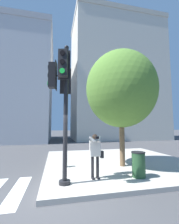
% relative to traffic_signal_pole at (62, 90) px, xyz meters
% --- Properties ---
extents(ground_plane, '(160.00, 160.00, 0.00)m').
position_rel_traffic_signal_pole_xyz_m(ground_plane, '(-0.16, -0.50, -3.39)').
color(ground_plane, '#424244').
extents(sidewalk_corner, '(8.00, 8.00, 0.16)m').
position_rel_traffic_signal_pole_xyz_m(sidewalk_corner, '(3.34, 3.00, -3.31)').
color(sidewalk_corner, '#ADA89E').
rests_on(sidewalk_corner, ground_plane).
extents(traffic_signal_pole, '(0.86, 1.29, 4.90)m').
position_rel_traffic_signal_pole_xyz_m(traffic_signal_pole, '(0.00, 0.00, 0.00)').
color(traffic_signal_pole, black).
rests_on(traffic_signal_pole, sidewalk_corner).
extents(person_photographer, '(0.58, 0.54, 1.65)m').
position_rel_traffic_signal_pole_xyz_m(person_photographer, '(1.30, 0.32, -2.25)').
color(person_photographer, black).
rests_on(person_photographer, sidewalk_corner).
extents(street_tree, '(3.62, 3.62, 5.86)m').
position_rel_traffic_signal_pole_xyz_m(street_tree, '(3.07, 1.73, 0.64)').
color(street_tree, brown).
rests_on(street_tree, sidewalk_corner).
extents(fire_hydrant, '(0.20, 0.26, 0.69)m').
position_rel_traffic_signal_pole_xyz_m(fire_hydrant, '(0.28, 2.16, -2.89)').
color(fire_hydrant, '#99999E').
rests_on(fire_hydrant, sidewalk_corner).
extents(trash_bin, '(0.53, 0.53, 0.95)m').
position_rel_traffic_signal_pole_xyz_m(trash_bin, '(2.96, 0.06, -2.75)').
color(trash_bin, '#234728').
rests_on(trash_bin, sidewalk_corner).
extents(building_left, '(13.29, 13.41, 16.41)m').
position_rel_traffic_signal_pole_xyz_m(building_left, '(-7.57, 19.85, 4.82)').
color(building_left, '#BCBCC1').
rests_on(building_left, ground_plane).
extents(building_right, '(15.32, 9.14, 21.03)m').
position_rel_traffic_signal_pole_xyz_m(building_right, '(10.15, 18.96, 7.13)').
color(building_right, beige).
rests_on(building_right, ground_plane).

